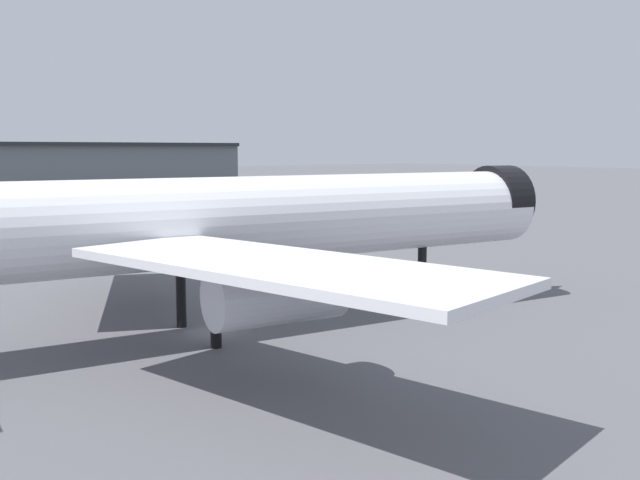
# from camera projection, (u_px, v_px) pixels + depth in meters

# --- Properties ---
(ground) EXTENTS (900.00, 900.00, 0.00)m
(ground) POSITION_uv_depth(u_px,v_px,m) (214.00, 332.00, 51.04)
(ground) COLOR #56565B
(airliner_near_gate) EXTENTS (60.85, 55.22, 17.70)m
(airliner_near_gate) POSITION_uv_depth(u_px,v_px,m) (228.00, 223.00, 49.96)
(airliner_near_gate) COLOR white
(airliner_near_gate) RESTS_ON ground
(baggage_cart_trailing) EXTENTS (2.85, 2.68, 1.82)m
(baggage_cart_trailing) POSITION_uv_depth(u_px,v_px,m) (107.00, 255.00, 81.81)
(baggage_cart_trailing) COLOR black
(baggage_cart_trailing) RESTS_ON ground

